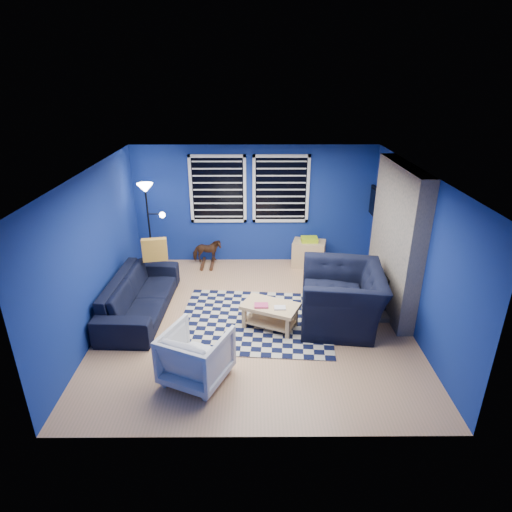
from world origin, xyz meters
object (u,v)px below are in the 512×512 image
(sofa, at_px, (140,295))
(cabinet, at_px, (309,253))
(coffee_table, at_px, (270,311))
(floor_lamp, at_px, (148,201))
(armchair_big, at_px, (342,297))
(tv, at_px, (378,205))
(armchair_bent, at_px, (196,355))
(rocking_horse, at_px, (207,251))

(sofa, relative_size, cabinet, 3.02)
(coffee_table, height_order, floor_lamp, floor_lamp)
(sofa, height_order, floor_lamp, floor_lamp)
(armchair_big, bearing_deg, sofa, -89.00)
(sofa, bearing_deg, tv, -66.19)
(armchair_bent, xyz_separation_m, cabinet, (1.93, 3.66, -0.09))
(armchair_bent, xyz_separation_m, rocking_horse, (-0.23, 3.70, -0.05))
(sofa, height_order, armchair_big, armchair_big)
(tv, height_order, armchair_big, tv)
(tv, distance_m, rocking_horse, 3.62)
(tv, distance_m, sofa, 4.85)
(tv, height_order, sofa, tv)
(armchair_big, distance_m, floor_lamp, 4.15)
(armchair_bent, bearing_deg, floor_lamp, -44.89)
(armchair_big, distance_m, coffee_table, 1.19)
(rocking_horse, distance_m, coffee_table, 2.75)
(sofa, bearing_deg, armchair_big, -93.50)
(armchair_bent, bearing_deg, armchair_big, -123.37)
(rocking_horse, bearing_deg, floor_lamp, 97.46)
(coffee_table, relative_size, floor_lamp, 0.54)
(armchair_big, relative_size, rocking_horse, 2.44)
(rocking_horse, xyz_separation_m, coffee_table, (1.25, -2.45, -0.02))
(cabinet, bearing_deg, sofa, -134.80)
(rocking_horse, distance_m, floor_lamp, 1.64)
(sofa, xyz_separation_m, armchair_bent, (1.17, -1.75, 0.04))
(tv, distance_m, cabinet, 1.72)
(tv, bearing_deg, rocking_horse, 176.34)
(coffee_table, bearing_deg, floor_lamp, 137.53)
(cabinet, bearing_deg, floor_lamp, -161.51)
(tv, height_order, cabinet, tv)
(tv, bearing_deg, cabinet, 172.10)
(tv, relative_size, coffee_table, 0.99)
(floor_lamp, bearing_deg, rocking_horse, 16.36)
(armchair_big, height_order, floor_lamp, floor_lamp)
(armchair_bent, height_order, floor_lamp, floor_lamp)
(armchair_bent, height_order, cabinet, armchair_bent)
(tv, relative_size, armchair_big, 0.69)
(cabinet, bearing_deg, tv, 5.75)
(sofa, relative_size, coffee_table, 2.25)
(armchair_big, bearing_deg, coffee_table, -75.91)
(tv, distance_m, floor_lamp, 4.53)
(tv, relative_size, armchair_bent, 1.22)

